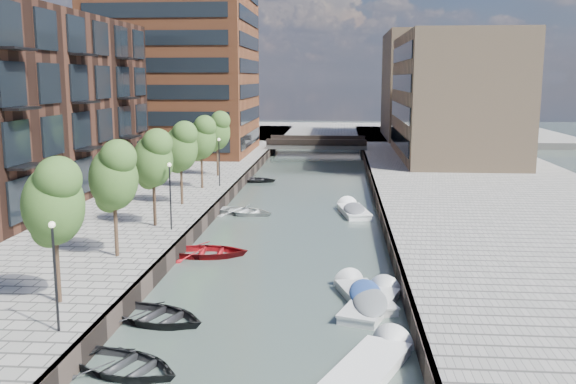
# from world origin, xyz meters

# --- Properties ---
(water) EXTENTS (300.00, 300.00, 0.00)m
(water) POSITION_xyz_m (0.00, 40.00, 0.00)
(water) COLOR #38473F
(water) RESTS_ON ground
(quay_right) EXTENTS (20.00, 140.00, 1.00)m
(quay_right) POSITION_xyz_m (16.00, 40.00, 0.50)
(quay_right) COLOR gray
(quay_right) RESTS_ON ground
(quay_wall_left) EXTENTS (0.25, 140.00, 1.00)m
(quay_wall_left) POSITION_xyz_m (-6.10, 40.00, 0.50)
(quay_wall_left) COLOR #332823
(quay_wall_left) RESTS_ON ground
(quay_wall_right) EXTENTS (0.25, 140.00, 1.00)m
(quay_wall_right) POSITION_xyz_m (6.10, 40.00, 0.50)
(quay_wall_right) COLOR #332823
(quay_wall_right) RESTS_ON ground
(far_closure) EXTENTS (80.00, 40.00, 1.00)m
(far_closure) POSITION_xyz_m (0.00, 100.00, 0.50)
(far_closure) COLOR gray
(far_closure) RESTS_ON ground
(apartment_block) EXTENTS (8.00, 38.00, 14.00)m
(apartment_block) POSITION_xyz_m (-20.00, 30.00, 8.00)
(apartment_block) COLOR black
(apartment_block) RESTS_ON quay_left
(tower) EXTENTS (18.00, 18.00, 30.00)m
(tower) POSITION_xyz_m (-17.00, 65.00, 16.00)
(tower) COLOR brown
(tower) RESTS_ON quay_left
(tan_block_near) EXTENTS (12.00, 25.00, 14.00)m
(tan_block_near) POSITION_xyz_m (16.00, 62.00, 8.00)
(tan_block_near) COLOR tan
(tan_block_near) RESTS_ON quay_right
(tan_block_far) EXTENTS (12.00, 20.00, 16.00)m
(tan_block_far) POSITION_xyz_m (16.00, 88.00, 9.00)
(tan_block_far) COLOR tan
(tan_block_far) RESTS_ON quay_right
(bridge) EXTENTS (13.00, 6.00, 1.30)m
(bridge) POSITION_xyz_m (0.00, 72.00, 1.39)
(bridge) COLOR gray
(bridge) RESTS_ON ground
(tree_1) EXTENTS (2.50, 2.50, 5.95)m
(tree_1) POSITION_xyz_m (-8.50, 11.00, 5.31)
(tree_1) COLOR #382619
(tree_1) RESTS_ON quay_left
(tree_2) EXTENTS (2.50, 2.50, 5.95)m
(tree_2) POSITION_xyz_m (-8.50, 18.00, 5.31)
(tree_2) COLOR #382619
(tree_2) RESTS_ON quay_left
(tree_3) EXTENTS (2.50, 2.50, 5.95)m
(tree_3) POSITION_xyz_m (-8.50, 25.00, 5.31)
(tree_3) COLOR #382619
(tree_3) RESTS_ON quay_left
(tree_4) EXTENTS (2.50, 2.50, 5.95)m
(tree_4) POSITION_xyz_m (-8.50, 32.00, 5.31)
(tree_4) COLOR #382619
(tree_4) RESTS_ON quay_left
(tree_5) EXTENTS (2.50, 2.50, 5.95)m
(tree_5) POSITION_xyz_m (-8.50, 39.00, 5.31)
(tree_5) COLOR #382619
(tree_5) RESTS_ON quay_left
(tree_6) EXTENTS (2.50, 2.50, 5.95)m
(tree_6) POSITION_xyz_m (-8.50, 46.00, 5.31)
(tree_6) COLOR #382619
(tree_6) RESTS_ON quay_left
(lamp_0) EXTENTS (0.24, 0.24, 4.12)m
(lamp_0) POSITION_xyz_m (-7.20, 8.00, 3.51)
(lamp_0) COLOR black
(lamp_0) RESTS_ON quay_left
(lamp_1) EXTENTS (0.24, 0.24, 4.12)m
(lamp_1) POSITION_xyz_m (-7.20, 24.00, 3.51)
(lamp_1) COLOR black
(lamp_1) RESTS_ON quay_left
(lamp_2) EXTENTS (0.24, 0.24, 4.12)m
(lamp_2) POSITION_xyz_m (-7.20, 40.00, 3.51)
(lamp_2) COLOR black
(lamp_2) RESTS_ON quay_left
(sloop_0) EXTENTS (5.57, 4.82, 0.97)m
(sloop_0) POSITION_xyz_m (-4.67, 11.68, 0.00)
(sloop_0) COLOR black
(sloop_0) RESTS_ON ground
(sloop_1) EXTENTS (5.27, 4.57, 0.91)m
(sloop_1) POSITION_xyz_m (-4.43, 6.98, 0.00)
(sloop_1) COLOR black
(sloop_1) RESTS_ON ground
(sloop_2) EXTENTS (4.90, 3.59, 0.99)m
(sloop_2) POSITION_xyz_m (-4.56, 21.81, 0.00)
(sloop_2) COLOR maroon
(sloop_2) RESTS_ON ground
(sloop_3) EXTENTS (5.33, 4.60, 0.93)m
(sloop_3) POSITION_xyz_m (-4.02, 33.27, 0.00)
(sloop_3) COLOR silver
(sloop_3) RESTS_ON ground
(sloop_4) EXTENTS (4.58, 3.50, 0.88)m
(sloop_4) POSITION_xyz_m (-5.32, 48.60, 0.00)
(sloop_4) COLOR #242326
(sloop_4) RESTS_ON ground
(motorboat_1) EXTENTS (3.11, 5.14, 1.62)m
(motorboat_1) POSITION_xyz_m (4.59, 14.13, 0.20)
(motorboat_1) COLOR silver
(motorboat_1) RESTS_ON ground
(motorboat_2) EXTENTS (3.59, 5.31, 1.68)m
(motorboat_2) POSITION_xyz_m (4.34, 8.01, 0.10)
(motorboat_2) COLOR white
(motorboat_2) RESTS_ON ground
(motorboat_3) EXTENTS (2.90, 4.99, 1.57)m
(motorboat_3) POSITION_xyz_m (4.15, 15.24, 0.19)
(motorboat_3) COLOR beige
(motorboat_3) RESTS_ON ground
(motorboat_4) EXTENTS (2.64, 5.31, 1.69)m
(motorboat_4) POSITION_xyz_m (4.08, 34.37, 0.21)
(motorboat_4) COLOR white
(motorboat_4) RESTS_ON ground
(car) EXTENTS (1.97, 4.39, 1.47)m
(car) POSITION_xyz_m (11.85, 61.16, 1.73)
(car) COLOR #AEB1B3
(car) RESTS_ON quay_right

